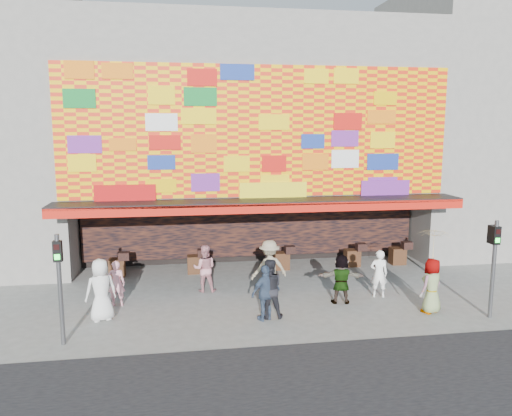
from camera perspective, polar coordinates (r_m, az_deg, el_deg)
The scene contains 15 objects.
ground at distance 16.05m, azimuth 2.78°, elevation -11.67°, with size 90.00×90.00×0.00m, color slate.
shop_building at distance 23.06m, azimuth -1.25°, elevation 8.01°, with size 15.20×9.40×10.00m.
neighbor_right at distance 27.79m, azimuth 26.78°, elevation 8.82°, with size 11.00×8.00×12.00m, color gray.
signal_left at distance 14.09m, azimuth -21.56°, elevation -7.34°, with size 0.22×0.20×3.00m.
signal_right at distance 16.56m, azimuth 25.57°, elevation -5.17°, with size 0.22×0.20×3.00m.
ped_a at distance 15.70m, azimuth -17.30°, elevation -8.93°, with size 0.92×0.60×1.88m, color white.
ped_b at distance 16.84m, azimuth -15.67°, elevation -8.29°, with size 0.55×0.36×1.50m, color pink.
ped_c at distance 15.22m, azimuth 1.46°, elevation -9.19°, with size 0.89×0.69×1.83m, color black.
ped_d at distance 17.08m, azimuth 1.53°, elevation -6.92°, with size 1.26×0.72×1.94m, color gray.
ped_e at distance 15.06m, azimuth 1.13°, elevation -9.65°, with size 0.99×0.41×1.70m, color #384862.
ped_f at distance 16.69m, azimuth 9.71°, elevation -7.98°, with size 1.52×0.48×1.64m, color gray.
ped_g at distance 16.55m, azimuth 19.44°, elevation -8.38°, with size 0.84×0.55×1.73m, color gray.
ped_h at distance 17.54m, azimuth 13.87°, elevation -7.29°, with size 0.60×0.39×1.63m, color white.
ped_i at distance 17.68m, azimuth -5.89°, elevation -6.88°, with size 0.81×0.63×1.66m, color #CC848C.
parasol at distance 16.21m, azimuth 19.69°, elevation -3.95°, with size 1.05×1.07×1.90m.
Camera 1 is at (-3.06, -14.68, 5.72)m, focal length 35.00 mm.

